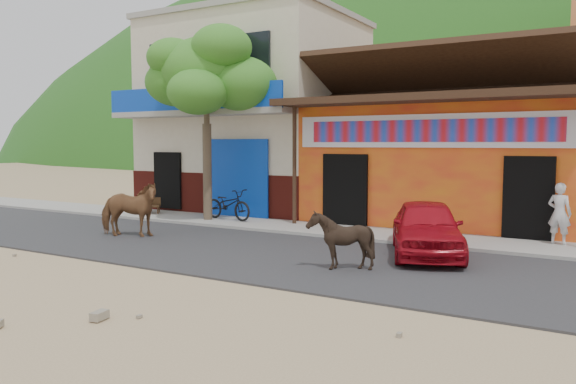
% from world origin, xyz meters
% --- Properties ---
extents(ground, '(120.00, 120.00, 0.00)m').
position_xyz_m(ground, '(0.00, 0.00, 0.00)').
color(ground, '#9E825B').
rests_on(ground, ground).
extents(road, '(60.00, 5.00, 0.04)m').
position_xyz_m(road, '(0.00, 2.50, 0.02)').
color(road, '#28282B').
rests_on(road, ground).
extents(sidewalk, '(60.00, 2.00, 0.12)m').
position_xyz_m(sidewalk, '(0.00, 6.00, 0.06)').
color(sidewalk, gray).
rests_on(sidewalk, ground).
extents(dance_club, '(8.00, 6.00, 3.60)m').
position_xyz_m(dance_club, '(2.00, 10.00, 1.80)').
color(dance_club, orange).
rests_on(dance_club, ground).
extents(cafe_building, '(7.00, 6.00, 7.00)m').
position_xyz_m(cafe_building, '(-5.50, 10.00, 3.50)').
color(cafe_building, beige).
rests_on(cafe_building, ground).
extents(hillside, '(100.00, 40.00, 24.00)m').
position_xyz_m(hillside, '(0.00, 70.00, 12.00)').
color(hillside, '#194C14').
rests_on(hillside, ground).
extents(tree, '(3.00, 3.00, 6.00)m').
position_xyz_m(tree, '(-4.60, 5.80, 3.12)').
color(tree, '#2D721E').
rests_on(tree, sidewalk).
extents(cow_tan, '(1.89, 1.34, 1.46)m').
position_xyz_m(cow_tan, '(-4.66, 2.52, 0.77)').
color(cow_tan, brown).
rests_on(cow_tan, road).
extents(cow_dark, '(1.25, 1.16, 1.17)m').
position_xyz_m(cow_dark, '(1.84, 1.83, 0.62)').
color(cow_dark, black).
rests_on(cow_dark, road).
extents(red_car, '(2.63, 3.89, 1.23)m').
position_xyz_m(red_car, '(2.87, 4.11, 0.66)').
color(red_car, '#A80C18').
rests_on(red_car, road).
extents(scooter, '(1.92, 0.90, 0.97)m').
position_xyz_m(scooter, '(-4.00, 6.06, 0.61)').
color(scooter, black).
rests_on(scooter, sidewalk).
extents(pedestrian, '(0.61, 0.47, 1.48)m').
position_xyz_m(pedestrian, '(5.34, 6.57, 0.86)').
color(pedestrian, silver).
rests_on(pedestrian, sidewalk).
extents(cafe_chair_left, '(0.49, 0.49, 0.82)m').
position_xyz_m(cafe_chair_left, '(-7.36, 5.70, 0.53)').
color(cafe_chair_left, '#513A1B').
rests_on(cafe_chair_left, sidewalk).
extents(cafe_chair_right, '(0.64, 0.64, 0.99)m').
position_xyz_m(cafe_chair_right, '(-7.22, 6.10, 0.61)').
color(cafe_chair_right, '#442316').
rests_on(cafe_chair_right, sidewalk).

